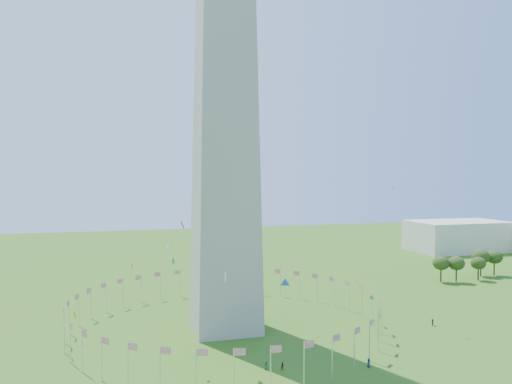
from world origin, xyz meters
TOP-DOWN VIEW (x-y plane):
  - washington_monument at (0.00, 50.00)m, footprint 16.80×16.80m
  - flag_ring at (-0.00, 50.00)m, footprint 80.24×80.24m
  - gov_building_east_a at (150.00, 150.00)m, footprint 50.00×30.00m
  - kites_aloft at (5.92, 23.05)m, footprint 86.12×78.46m
  - tree_line_east at (112.68, 85.68)m, footprint 52.98×15.69m

SIDE VIEW (x-z plane):
  - flag_ring at x=0.00m, z-range 0.00..9.00m
  - tree_line_east at x=112.68m, z-range -0.51..10.20m
  - gov_building_east_a at x=150.00m, z-range 0.00..16.00m
  - kites_aloft at x=5.92m, z-range 2.56..36.32m
  - washington_monument at x=0.00m, z-range 0.00..169.00m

